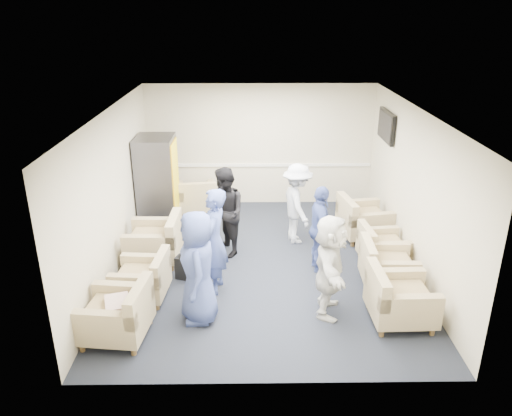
{
  "coord_description": "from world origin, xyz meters",
  "views": [
    {
      "loc": [
        -0.24,
        -7.77,
        4.21
      ],
      "look_at": [
        -0.13,
        0.2,
        0.98
      ],
      "focal_mm": 35.0,
      "sensor_mm": 36.0,
      "label": 1
    }
  ],
  "objects_px": {
    "vending_machine": "(158,182)",
    "armchair_left_mid": "(144,280)",
    "armchair_left_near": "(119,316)",
    "armchair_right_near": "(397,300)",
    "person_mid_left": "(214,242)",
    "person_front_right": "(330,266)",
    "armchair_right_midnear": "(385,267)",
    "person_front_left": "(198,267)",
    "armchair_right_far": "(361,221)",
    "armchair_corner": "(197,198)",
    "armchair_right_midfar": "(380,248)",
    "person_back_left": "(225,213)",
    "armchair_left_far": "(157,242)",
    "person_mid_right": "(320,229)",
    "person_back_right": "(297,204)"
  },
  "relations": [
    {
      "from": "person_front_right",
      "to": "armchair_right_far",
      "type": "bearing_deg",
      "value": -10.85
    },
    {
      "from": "person_back_left",
      "to": "person_front_right",
      "type": "xyz_separation_m",
      "value": [
        1.58,
        -1.91,
        -0.04
      ]
    },
    {
      "from": "armchair_left_near",
      "to": "armchair_left_far",
      "type": "bearing_deg",
      "value": -176.73
    },
    {
      "from": "armchair_right_near",
      "to": "person_back_left",
      "type": "xyz_separation_m",
      "value": [
        -2.52,
        2.15,
        0.47
      ]
    },
    {
      "from": "armchair_left_near",
      "to": "armchair_right_near",
      "type": "bearing_deg",
      "value": 101.49
    },
    {
      "from": "armchair_left_mid",
      "to": "armchair_corner",
      "type": "relative_size",
      "value": 0.9
    },
    {
      "from": "armchair_left_far",
      "to": "vending_machine",
      "type": "distance_m",
      "value": 1.72
    },
    {
      "from": "person_mid_right",
      "to": "person_front_right",
      "type": "height_order",
      "value": "person_front_right"
    },
    {
      "from": "armchair_right_midnear",
      "to": "person_front_left",
      "type": "height_order",
      "value": "person_front_left"
    },
    {
      "from": "armchair_left_near",
      "to": "person_back_left",
      "type": "height_order",
      "value": "person_back_left"
    },
    {
      "from": "armchair_left_mid",
      "to": "armchair_corner",
      "type": "height_order",
      "value": "armchair_corner"
    },
    {
      "from": "person_back_left",
      "to": "person_mid_right",
      "type": "relative_size",
      "value": 1.08
    },
    {
      "from": "armchair_right_far",
      "to": "armchair_left_mid",
      "type": "bearing_deg",
      "value": 109.61
    },
    {
      "from": "armchair_left_near",
      "to": "person_front_left",
      "type": "xyz_separation_m",
      "value": [
        1.04,
        0.43,
        0.49
      ]
    },
    {
      "from": "vending_machine",
      "to": "person_mid_left",
      "type": "distance_m",
      "value": 2.93
    },
    {
      "from": "armchair_right_near",
      "to": "armchair_right_far",
      "type": "height_order",
      "value": "armchair_right_far"
    },
    {
      "from": "armchair_left_mid",
      "to": "armchair_right_far",
      "type": "relative_size",
      "value": 0.83
    },
    {
      "from": "vending_machine",
      "to": "person_back_left",
      "type": "bearing_deg",
      "value": -43.85
    },
    {
      "from": "armchair_right_midnear",
      "to": "armchair_right_midfar",
      "type": "distance_m",
      "value": 0.75
    },
    {
      "from": "person_front_right",
      "to": "armchair_left_far",
      "type": "bearing_deg",
      "value": 69.93
    },
    {
      "from": "armchair_right_near",
      "to": "armchair_corner",
      "type": "xyz_separation_m",
      "value": [
        -3.24,
        4.13,
        -0.02
      ]
    },
    {
      "from": "armchair_left_mid",
      "to": "armchair_right_near",
      "type": "bearing_deg",
      "value": 84.24
    },
    {
      "from": "armchair_corner",
      "to": "armchair_left_mid",
      "type": "bearing_deg",
      "value": 74.13
    },
    {
      "from": "armchair_left_far",
      "to": "person_mid_left",
      "type": "xyz_separation_m",
      "value": [
        1.08,
        -1.01,
        0.49
      ]
    },
    {
      "from": "armchair_right_midfar",
      "to": "person_back_left",
      "type": "xyz_separation_m",
      "value": [
        -2.71,
        0.41,
        0.51
      ]
    },
    {
      "from": "person_back_left",
      "to": "person_mid_right",
      "type": "bearing_deg",
      "value": 41.87
    },
    {
      "from": "armchair_left_mid",
      "to": "armchair_right_near",
      "type": "distance_m",
      "value": 3.77
    },
    {
      "from": "armchair_left_near",
      "to": "armchair_corner",
      "type": "height_order",
      "value": "armchair_left_near"
    },
    {
      "from": "armchair_right_midnear",
      "to": "armchair_corner",
      "type": "bearing_deg",
      "value": 48.72
    },
    {
      "from": "person_back_left",
      "to": "person_front_right",
      "type": "distance_m",
      "value": 2.48
    },
    {
      "from": "armchair_corner",
      "to": "person_front_right",
      "type": "distance_m",
      "value": 4.54
    },
    {
      "from": "armchair_right_near",
      "to": "vending_machine",
      "type": "xyz_separation_m",
      "value": [
        -3.94,
        3.51,
        0.58
      ]
    },
    {
      "from": "person_mid_left",
      "to": "person_front_right",
      "type": "xyz_separation_m",
      "value": [
        1.69,
        -0.64,
        -0.08
      ]
    },
    {
      "from": "armchair_right_midfar",
      "to": "person_back_left",
      "type": "relative_size",
      "value": 0.5
    },
    {
      "from": "armchair_left_mid",
      "to": "armchair_right_midfar",
      "type": "xyz_separation_m",
      "value": [
        3.9,
        1.06,
        -0.01
      ]
    },
    {
      "from": "armchair_right_near",
      "to": "armchair_right_far",
      "type": "distance_m",
      "value": 2.82
    },
    {
      "from": "person_back_left",
      "to": "armchair_right_midfar",
      "type": "bearing_deg",
      "value": 53.91
    },
    {
      "from": "armchair_left_near",
      "to": "armchair_right_midfar",
      "type": "distance_m",
      "value": 4.54
    },
    {
      "from": "person_back_left",
      "to": "armchair_left_near",
      "type": "bearing_deg",
      "value": -55.67
    },
    {
      "from": "armchair_right_midnear",
      "to": "person_back_right",
      "type": "height_order",
      "value": "person_back_right"
    },
    {
      "from": "vending_machine",
      "to": "armchair_left_mid",
      "type": "bearing_deg",
      "value": -85.35
    },
    {
      "from": "armchair_right_midfar",
      "to": "person_back_right",
      "type": "distance_m",
      "value": 1.73
    },
    {
      "from": "person_mid_right",
      "to": "person_back_right",
      "type": "bearing_deg",
      "value": 9.89
    },
    {
      "from": "armchair_right_far",
      "to": "person_back_left",
      "type": "relative_size",
      "value": 0.62
    },
    {
      "from": "armchair_left_mid",
      "to": "armchair_right_midnear",
      "type": "distance_m",
      "value": 3.8
    },
    {
      "from": "armchair_left_mid",
      "to": "person_front_left",
      "type": "distance_m",
      "value": 1.19
    },
    {
      "from": "armchair_left_far",
      "to": "person_back_left",
      "type": "xyz_separation_m",
      "value": [
        1.2,
        0.25,
        0.45
      ]
    },
    {
      "from": "armchair_left_mid",
      "to": "person_front_left",
      "type": "relative_size",
      "value": 0.51
    },
    {
      "from": "armchair_right_near",
      "to": "person_front_left",
      "type": "distance_m",
      "value": 2.86
    },
    {
      "from": "armchair_right_midfar",
      "to": "person_back_left",
      "type": "height_order",
      "value": "person_back_left"
    }
  ]
}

